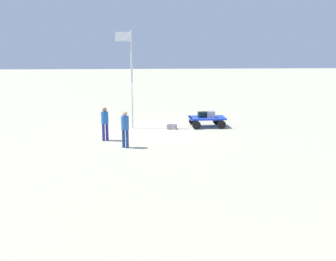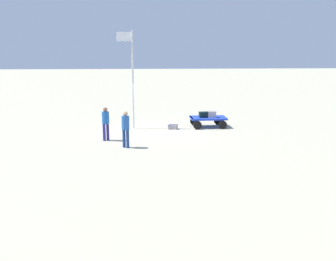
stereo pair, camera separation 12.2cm
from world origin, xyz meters
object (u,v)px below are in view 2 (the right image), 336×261
suitcase_olive (212,114)px  worker_lead (106,121)px  suitcase_dark (204,115)px  suitcase_maroon (173,127)px  flagpole (131,73)px  worker_trailing (126,126)px  luggage_cart (208,119)px

suitcase_olive → worker_lead: (5.68, 2.81, 0.21)m
suitcase_olive → suitcase_dark: (0.46, -0.06, -0.02)m
suitcase_olive → suitcase_maroon: bearing=7.6°
suitcase_dark → flagpole: size_ratio=0.11×
suitcase_maroon → worker_trailing: worker_trailing is taller
worker_lead → worker_trailing: worker_trailing is taller
suitcase_maroon → flagpole: flagpole is taller
luggage_cart → suitcase_maroon: luggage_cart is taller
suitcase_olive → worker_trailing: size_ratio=0.30×
suitcase_dark → suitcase_maroon: suitcase_dark is taller
worker_lead → suitcase_maroon: bearing=-143.8°
suitcase_dark → worker_lead: 5.96m
suitcase_dark → worker_trailing: 6.03m
suitcase_dark → flagpole: (4.03, -0.00, 2.35)m
worker_trailing → luggage_cart: bearing=-135.1°
suitcase_dark → flagpole: bearing=-0.0°
suitcase_maroon → flagpole: 3.72m
suitcase_olive → suitcase_maroon: 2.35m
luggage_cart → suitcase_olive: (-0.23, 0.13, 0.32)m
suitcase_olive → suitcase_dark: size_ratio=0.89×
luggage_cart → suitcase_maroon: bearing=11.9°
suitcase_dark → suitcase_maroon: bearing=11.4°
suitcase_dark → worker_lead: bearing=28.9°
luggage_cart → suitcase_dark: bearing=16.1°
suitcase_olive → worker_trailing: worker_trailing is taller
worker_trailing → flagpole: bearing=-92.2°
worker_trailing → flagpole: 4.82m
flagpole → suitcase_olive: bearing=179.2°
luggage_cart → suitcase_olive: suitcase_olive is taller
suitcase_maroon → worker_lead: bearing=36.2°
worker_lead → worker_trailing: size_ratio=0.98×
suitcase_olive → suitcase_dark: 0.47m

